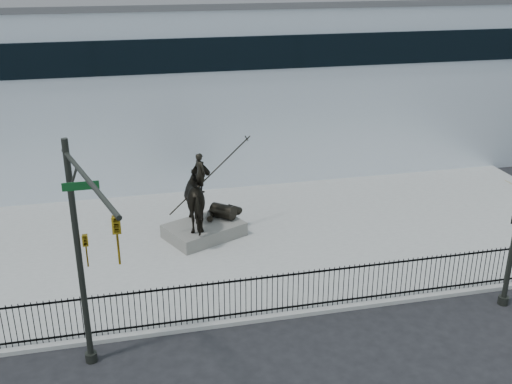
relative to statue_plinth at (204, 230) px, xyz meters
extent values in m
plane|color=black|center=(2.46, -7.63, -0.44)|extent=(120.00, 120.00, 0.00)
cube|color=gray|center=(2.46, -0.63, -0.36)|extent=(30.00, 12.00, 0.15)
cube|color=silver|center=(2.46, 12.37, 4.06)|extent=(44.00, 14.00, 9.00)
cube|color=black|center=(2.46, -6.38, -0.14)|extent=(22.00, 0.05, 0.05)
cube|color=black|center=(2.46, -6.38, 1.11)|extent=(22.00, 0.05, 0.05)
cube|color=black|center=(2.46, -6.38, 0.46)|extent=(22.00, 0.03, 1.50)
cube|color=#63605A|center=(0.00, 0.00, 0.00)|extent=(3.69, 3.22, 0.58)
imported|color=black|center=(0.00, 0.00, 1.52)|extent=(2.92, 3.09, 2.46)
imported|color=black|center=(-0.09, -0.04, 2.64)|extent=(0.62, 0.72, 1.66)
cylinder|color=black|center=(0.31, 0.14, 2.39)|extent=(3.61, 1.71, 2.50)
cylinder|color=black|center=(-4.54, -7.43, -0.29)|extent=(0.36, 0.36, 0.30)
cylinder|color=black|center=(-4.54, -7.43, 3.06)|extent=(0.18, 0.18, 7.00)
cylinder|color=black|center=(-3.94, -9.55, 6.16)|extent=(1.47, 4.84, 0.12)
imported|color=#A78212|center=(-3.34, -11.68, 5.53)|extent=(0.18, 0.22, 1.10)
imported|color=#A78212|center=(-4.32, -7.43, 3.26)|extent=(0.16, 0.20, 1.00)
cube|color=#0C3F19|center=(-4.18, -8.63, 5.66)|extent=(0.90, 0.03, 0.22)
cylinder|color=black|center=(9.46, -7.43, -0.29)|extent=(0.36, 0.36, 0.30)
camera|label=1|loc=(-3.07, -23.04, 11.02)|focal=42.00mm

